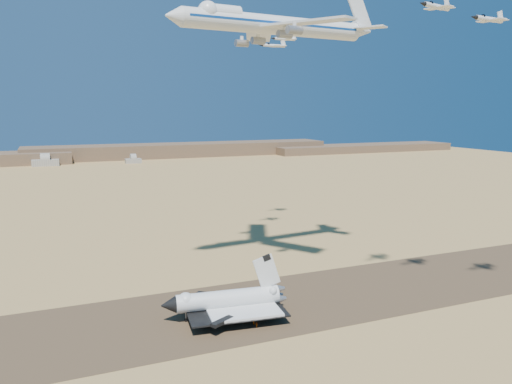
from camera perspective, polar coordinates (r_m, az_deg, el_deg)
name	(u,v)px	position (r m, az deg, el deg)	size (l,w,h in m)	color
ground	(238,310)	(172.13, -2.05, -13.32)	(1200.00, 1200.00, 0.00)	tan
runway	(238,310)	(172.12, -2.05, -13.31)	(600.00, 50.00, 0.06)	brown
ridgeline	(146,153)	(689.18, -12.46, 4.39)	(960.00, 90.00, 18.00)	brown
hangars	(42,162)	(630.20, -23.30, 3.12)	(200.50, 29.50, 30.00)	#A29E90
shuttle	(227,301)	(164.93, -3.36, -12.35)	(40.90, 27.99, 20.09)	silver
carrier_747	(270,25)	(194.04, 1.59, 18.59)	(88.40, 68.07, 21.98)	white
crew_a	(254,323)	(160.55, -0.26, -14.69)	(0.65, 0.43, 1.78)	#E3600D
crew_b	(257,325)	(159.22, 0.09, -14.94)	(0.80, 0.46, 1.64)	#E3600D
crew_c	(254,320)	(161.92, -0.26, -14.46)	(1.08, 0.55, 1.85)	#E3600D
chase_jet_a	(436,6)	(171.23, 19.89, 19.35)	(15.32, 8.87, 3.89)	white
chase_jet_b	(488,19)	(171.79, 25.03, 17.48)	(15.23, 8.46, 3.81)	white
chase_jet_d	(273,45)	(241.65, 1.98, 16.39)	(14.26, 7.56, 3.55)	white
chase_jet_e	(284,39)	(267.62, 3.25, 17.07)	(14.57, 7.68, 3.63)	white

